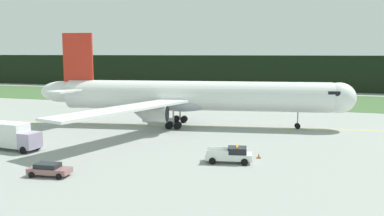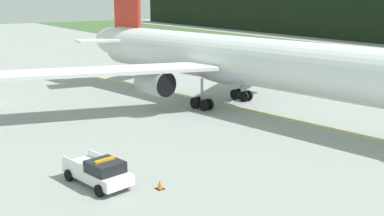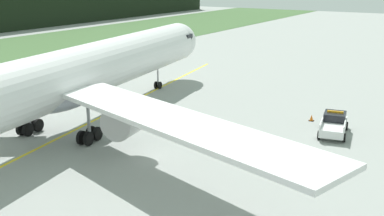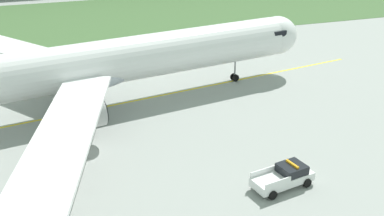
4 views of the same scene
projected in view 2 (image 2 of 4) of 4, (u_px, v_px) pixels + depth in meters
ground at (152, 116)px, 48.06m from camera, size 320.00×320.00×0.00m
taxiway_centerline_main at (245, 109)px, 50.72m from camera, size 69.73×12.07×0.01m
airliner at (240, 61)px, 50.11m from camera, size 53.20×50.39×15.66m
ops_pickup_truck at (99, 171)px, 30.61m from camera, size 5.49×3.08×1.94m
apron_cone at (160, 184)px, 30.10m from camera, size 0.49×0.49×0.62m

